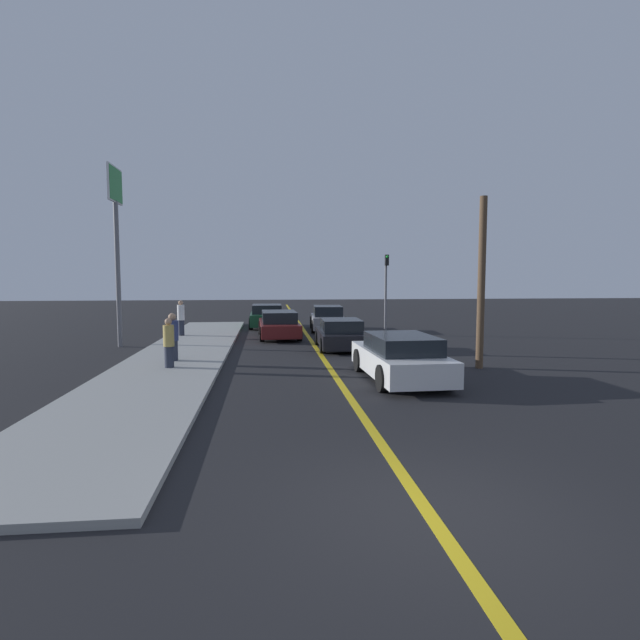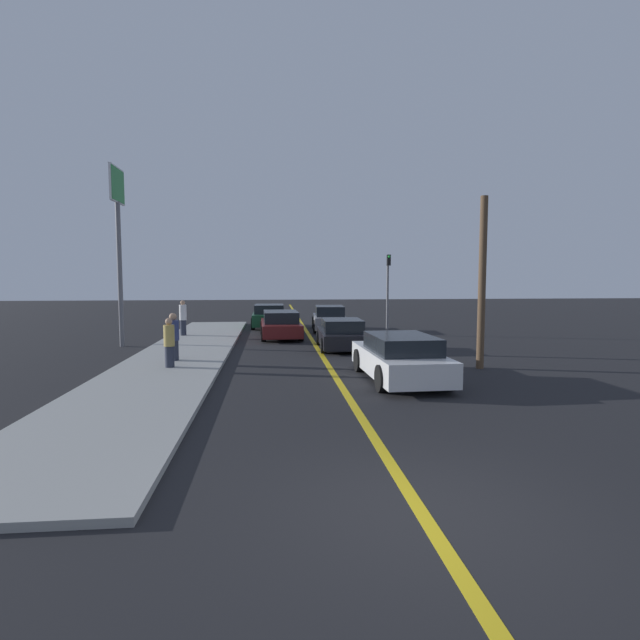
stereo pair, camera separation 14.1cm
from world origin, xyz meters
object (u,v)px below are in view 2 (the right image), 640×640
pedestrian_mid_group (173,337)px  car_near_right_lane (400,358)px  car_oncoming_far (269,316)px  utility_pole (482,283)px  car_parked_left_lot (329,319)px  roadside_sign (118,215)px  pedestrian_near_curb (169,343)px  car_far_distant (281,325)px  pedestrian_far_standing (183,318)px  car_ahead_center (342,335)px  traffic_light (388,286)px

pedestrian_mid_group → car_near_right_lane: bearing=-25.8°
pedestrian_mid_group → car_oncoming_far: bearing=75.2°
car_oncoming_far → pedestrian_mid_group: pedestrian_mid_group is taller
car_near_right_lane → utility_pole: 4.09m
car_parked_left_lot → roadside_sign: roadside_sign is taller
car_near_right_lane → car_oncoming_far: bearing=102.1°
car_near_right_lane → pedestrian_near_curb: 7.22m
car_far_distant → pedestrian_far_standing: bearing=173.4°
car_near_right_lane → utility_pole: utility_pole is taller
pedestrian_far_standing → car_far_distant: bearing=-4.5°
car_ahead_center → car_oncoming_far: 9.51m
pedestrian_mid_group → roadside_sign: size_ratio=0.22×
car_far_distant → utility_pole: 11.16m
traffic_light → utility_pole: (0.86, -9.53, 0.26)m
car_near_right_lane → car_oncoming_far: (-3.85, 15.48, 0.01)m
car_ahead_center → utility_pole: (3.89, -4.86, 2.18)m
car_parked_left_lot → pedestrian_far_standing: (-7.52, -2.58, 0.32)m
car_oncoming_far → pedestrian_mid_group: bearing=-104.6°
pedestrian_far_standing → roadside_sign: bearing=-125.8°
car_near_right_lane → car_parked_left_lot: car_parked_left_lot is taller
car_near_right_lane → utility_pole: size_ratio=0.84×
pedestrian_far_standing → traffic_light: bearing=1.2°
car_near_right_lane → utility_pole: (3.10, 1.62, 2.12)m
pedestrian_far_standing → roadside_sign: size_ratio=0.23×
car_parked_left_lot → pedestrian_near_curb: pedestrian_near_curb is taller
car_near_right_lane → car_oncoming_far: car_oncoming_far is taller
car_far_distant → pedestrian_mid_group: bearing=-120.0°
car_far_distant → car_parked_left_lot: (2.75, 2.96, 0.03)m
car_parked_left_lot → roadside_sign: bearing=-147.2°
car_oncoming_far → car_far_distant: bearing=-82.9°
roadside_sign → pedestrian_far_standing: bearing=54.2°
car_oncoming_far → utility_pole: (6.95, -13.86, 2.11)m
car_ahead_center → roadside_sign: 10.68m
car_near_right_lane → pedestrian_mid_group: size_ratio=2.87×
pedestrian_mid_group → traffic_light: (9.27, 7.74, 1.59)m
car_ahead_center → pedestrian_mid_group: pedestrian_mid_group is taller
car_ahead_center → car_oncoming_far: (-3.06, 9.00, 0.07)m
pedestrian_far_standing → roadside_sign: roadside_sign is taller
pedestrian_mid_group → roadside_sign: roadside_sign is taller
pedestrian_far_standing → utility_pole: size_ratio=0.31×
car_near_right_lane → car_far_distant: bearing=105.3°
utility_pole → roadside_sign: bearing=154.1°
car_near_right_lane → car_far_distant: car_near_right_lane is taller
car_ahead_center → pedestrian_near_curb: pedestrian_near_curb is taller
car_oncoming_far → pedestrian_near_curb: (-3.06, -13.40, 0.24)m
car_far_distant → pedestrian_far_standing: pedestrian_far_standing is taller
car_near_right_lane → car_parked_left_lot: bearing=90.2°
car_ahead_center → car_far_distant: bearing=122.5°
car_parked_left_lot → pedestrian_near_curb: size_ratio=2.61×
car_near_right_lane → car_ahead_center: size_ratio=1.19×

